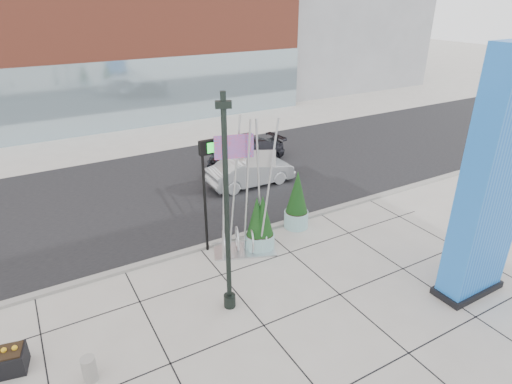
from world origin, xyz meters
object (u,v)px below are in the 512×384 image
overhead_street_sign (222,154)px  car_silver_mid (251,171)px  concrete_bollard (89,369)px  lamp_post (227,230)px  public_art_sculpture (245,219)px  blue_pylon (493,186)px

overhead_street_sign → car_silver_mid: 6.82m
concrete_bollard → overhead_street_sign: overhead_street_sign is taller
lamp_post → car_silver_mid: bearing=56.8°
concrete_bollard → car_silver_mid: car_silver_mid is taller
public_art_sculpture → overhead_street_sign: 2.63m
lamp_post → car_silver_mid: size_ratio=1.50×
lamp_post → car_silver_mid: 9.98m
lamp_post → car_silver_mid: lamp_post is taller
public_art_sculpture → car_silver_mid: (3.34, 5.50, -0.66)m
concrete_bollard → blue_pylon: bearing=-11.9°
public_art_sculpture → concrete_bollard: 7.44m
overhead_street_sign → car_silver_mid: size_ratio=0.97×
car_silver_mid → overhead_street_sign: bearing=141.1°
overhead_street_sign → blue_pylon: bearing=-48.5°
concrete_bollard → overhead_street_sign: size_ratio=0.16×
overhead_street_sign → concrete_bollard: bearing=-144.3°
public_art_sculpture → concrete_bollard: public_art_sculpture is taller
lamp_post → public_art_sculpture: lamp_post is taller
blue_pylon → public_art_sculpture: (-5.43, 5.97, -2.51)m
lamp_post → public_art_sculpture: (2.01, 2.66, -1.43)m
blue_pylon → overhead_street_sign: size_ratio=1.80×
overhead_street_sign → public_art_sculpture: bearing=-58.3°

